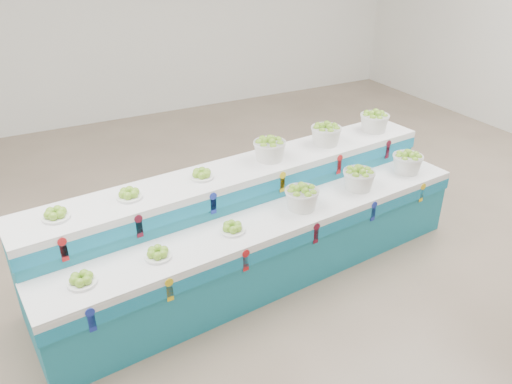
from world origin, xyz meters
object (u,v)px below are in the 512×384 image
(display_stand, at_px, (256,225))
(plate_upper_mid, at_px, (129,193))
(basket_upper_right, at_px, (374,121))
(basket_lower_left, at_px, (302,197))

(display_stand, height_order, plate_upper_mid, plate_upper_mid)
(display_stand, distance_m, basket_upper_right, 1.90)
(basket_lower_left, height_order, plate_upper_mid, plate_upper_mid)
(plate_upper_mid, xyz_separation_m, basket_upper_right, (2.88, 0.29, 0.07))
(basket_lower_left, bearing_deg, plate_upper_mid, 165.64)
(basket_lower_left, height_order, basket_upper_right, basket_upper_right)
(basket_lower_left, relative_size, basket_upper_right, 1.00)
(plate_upper_mid, bearing_deg, display_stand, -7.63)
(basket_lower_left, bearing_deg, basket_upper_right, 26.29)
(display_stand, distance_m, plate_upper_mid, 1.28)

